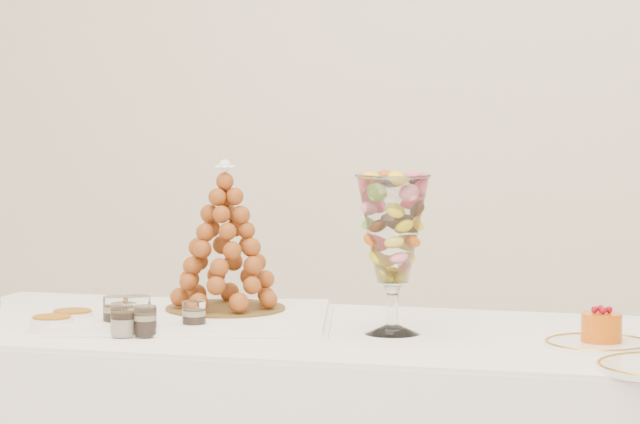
% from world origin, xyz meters
% --- Properties ---
extents(lace_tray, '(0.66, 0.55, 0.02)m').
position_xyz_m(lace_tray, '(-0.34, 0.33, 0.69)').
color(lace_tray, white).
rests_on(lace_tray, buffet_table).
extents(macaron_vase, '(0.15, 0.15, 0.33)m').
position_xyz_m(macaron_vase, '(0.11, 0.29, 0.90)').
color(macaron_vase, white).
rests_on(macaron_vase, buffet_table).
extents(cake_plate, '(0.21, 0.21, 0.01)m').
position_xyz_m(cake_plate, '(0.54, 0.26, 0.69)').
color(cake_plate, white).
rests_on(cake_plate, buffet_table).
extents(verrine_a, '(0.06, 0.06, 0.07)m').
position_xyz_m(verrine_a, '(-0.45, 0.17, 0.72)').
color(verrine_a, white).
rests_on(verrine_a, buffet_table).
extents(verrine_b, '(0.07, 0.07, 0.08)m').
position_xyz_m(verrine_b, '(-0.40, 0.15, 0.72)').
color(verrine_b, white).
rests_on(verrine_b, buffet_table).
extents(verrine_c, '(0.06, 0.06, 0.07)m').
position_xyz_m(verrine_c, '(-0.28, 0.18, 0.72)').
color(verrine_c, white).
rests_on(verrine_c, buffet_table).
extents(verrine_d, '(0.07, 0.07, 0.07)m').
position_xyz_m(verrine_d, '(-0.40, 0.10, 0.72)').
color(verrine_d, white).
rests_on(verrine_d, buffet_table).
extents(verrine_e, '(0.05, 0.05, 0.06)m').
position_xyz_m(verrine_e, '(-0.36, 0.11, 0.71)').
color(verrine_e, white).
rests_on(verrine_e, buffet_table).
extents(ramekin_back, '(0.09, 0.09, 0.03)m').
position_xyz_m(ramekin_back, '(-0.57, 0.20, 0.70)').
color(ramekin_back, white).
rests_on(ramekin_back, buffet_table).
extents(ramekin_front, '(0.09, 0.09, 0.03)m').
position_xyz_m(ramekin_front, '(-0.58, 0.12, 0.70)').
color(ramekin_front, white).
rests_on(ramekin_front, buffet_table).
extents(croquembouche, '(0.26, 0.26, 0.33)m').
position_xyz_m(croquembouche, '(-0.29, 0.39, 0.86)').
color(croquembouche, brown).
rests_on(croquembouche, lace_tray).
extents(mousse_cake, '(0.08, 0.08, 0.07)m').
position_xyz_m(mousse_cake, '(0.55, 0.26, 0.72)').
color(mousse_cake, '#D85A0A').
rests_on(mousse_cake, cake_plate).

